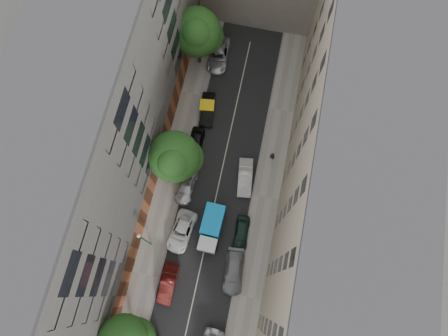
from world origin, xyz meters
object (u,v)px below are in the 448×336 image
(car_left_2, at_px, (182,231))
(car_left_5, at_px, (207,109))
(car_left_3, at_px, (187,186))
(tree_mid, at_px, (175,158))
(tarp_truck, at_px, (211,228))
(car_right_2, at_px, (241,233))
(car_right_3, at_px, (245,177))
(car_left_1, at_px, (168,284))
(car_left_4, at_px, (196,143))
(car_left_6, at_px, (219,55))
(car_right_1, at_px, (234,272))
(lamp_post, at_px, (144,239))
(tree_far, at_px, (197,34))
(pedestrian, at_px, (272,156))

(car_left_2, bearing_deg, car_left_5, 99.12)
(car_left_3, xyz_separation_m, car_left_5, (0.24, 9.70, 0.06))
(tree_mid, bearing_deg, car_left_3, -52.31)
(tarp_truck, distance_m, car_left_5, 14.29)
(car_right_2, height_order, tree_mid, tree_mid)
(car_right_3, bearing_deg, tarp_truck, -118.58)
(car_left_3, height_order, car_right_2, car_left_3)
(car_left_1, height_order, car_left_3, car_left_1)
(car_right_2, bearing_deg, car_left_4, 125.70)
(car_left_6, relative_size, car_right_1, 1.08)
(tarp_truck, bearing_deg, car_left_3, 134.41)
(car_left_1, bearing_deg, tarp_truck, 63.78)
(lamp_post, bearing_deg, car_left_5, 81.29)
(car_left_2, bearing_deg, car_left_6, 99.19)
(car_right_2, bearing_deg, tree_far, 112.00)
(car_left_4, relative_size, car_right_3, 0.91)
(tarp_truck, relative_size, car_left_1, 1.19)
(car_left_1, relative_size, car_left_2, 0.89)
(car_left_1, height_order, tree_far, tree_far)
(tarp_truck, xyz_separation_m, car_right_2, (3.28, 0.23, -0.65))
(car_left_4, distance_m, car_right_2, 11.59)
(car_left_2, relative_size, car_left_4, 1.19)
(car_right_2, xyz_separation_m, pedestrian, (1.77, 9.28, 0.31))
(car_left_2, xyz_separation_m, car_left_4, (-0.80, 10.29, 0.02))
(tree_far, bearing_deg, pedestrian, -44.40)
(car_left_5, bearing_deg, tree_far, 102.99)
(car_right_1, height_order, car_right_2, car_right_1)
(car_left_3, bearing_deg, car_left_6, 94.05)
(tarp_truck, height_order, tree_far, tree_far)
(car_left_1, bearing_deg, car_left_3, 92.88)
(tree_mid, bearing_deg, car_right_2, -32.96)
(car_left_1, relative_size, tree_far, 0.49)
(car_right_3, height_order, tree_far, tree_far)
(car_left_5, xyz_separation_m, lamp_post, (-2.57, -16.78, 3.63))
(car_left_1, relative_size, tree_mid, 0.51)
(tree_mid, relative_size, lamp_post, 1.24)
(car_left_3, distance_m, lamp_post, 8.33)
(tarp_truck, distance_m, car_right_2, 3.35)
(car_left_2, distance_m, car_left_6, 22.41)
(car_left_4, bearing_deg, car_right_1, -64.41)
(tarp_truck, relative_size, lamp_post, 0.75)
(car_right_2, xyz_separation_m, tree_mid, (-8.11, 5.26, 5.07))
(car_right_1, bearing_deg, pedestrian, 77.53)
(car_left_5, relative_size, car_right_1, 0.89)
(car_left_3, distance_m, tree_mid, 5.35)
(car_left_4, xyz_separation_m, lamp_post, (-2.20, -12.27, 3.65))
(car_left_2, height_order, car_right_2, car_left_2)
(car_left_5, xyz_separation_m, tree_far, (-2.38, 6.42, 5.23))
(tree_mid, bearing_deg, car_left_2, -75.16)
(tree_mid, height_order, tree_far, tree_far)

